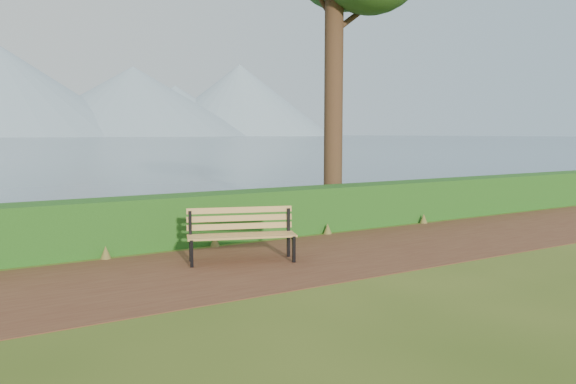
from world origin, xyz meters
TOP-DOWN VIEW (x-y plane):
  - ground at (0.00, 0.00)m, footprint 140.00×140.00m
  - path at (0.00, 0.30)m, footprint 40.00×3.40m
  - hedge at (0.00, 2.60)m, footprint 32.00×0.85m
  - bench at (-1.20, 0.68)m, footprint 1.93×1.12m

SIDE VIEW (x-z plane):
  - ground at x=0.00m, z-range 0.00..0.00m
  - path at x=0.00m, z-range 0.00..0.01m
  - hedge at x=0.00m, z-range 0.00..1.00m
  - bench at x=-1.20m, z-range 0.07..1.00m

